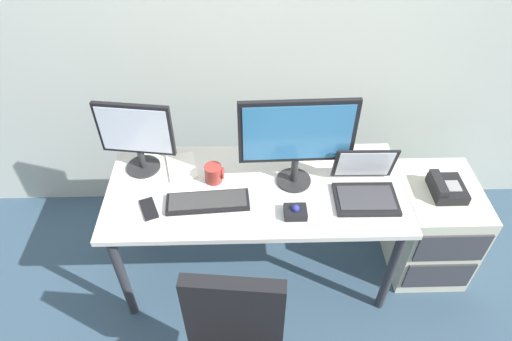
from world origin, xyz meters
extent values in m
plane|color=#334B60|center=(0.00, 0.00, 0.00)|extent=(8.00, 8.00, 0.00)
cube|color=#B5BDB3|center=(0.00, 0.69, 1.40)|extent=(6.00, 0.10, 2.80)
cube|color=silver|center=(0.00, 0.00, 0.69)|extent=(1.53, 0.67, 0.03)
cylinder|color=#2D2D33|center=(-0.71, -0.28, 0.34)|extent=(0.05, 0.05, 0.68)
cylinder|color=#2D2D33|center=(0.71, -0.28, 0.34)|extent=(0.05, 0.05, 0.68)
cylinder|color=#2D2D33|center=(-0.71, 0.28, 0.34)|extent=(0.05, 0.05, 0.68)
cylinder|color=#2D2D33|center=(0.71, 0.28, 0.34)|extent=(0.05, 0.05, 0.68)
cube|color=beige|center=(1.03, 0.06, 0.30)|extent=(0.42, 0.52, 0.60)
cube|color=#38383D|center=(1.03, -0.21, 0.44)|extent=(0.38, 0.01, 0.21)
cube|color=#38383D|center=(1.03, -0.21, 0.18)|extent=(0.38, 0.01, 0.21)
cube|color=black|center=(1.03, 0.04, 0.63)|extent=(0.17, 0.20, 0.06)
cube|color=black|center=(0.97, 0.04, 0.68)|extent=(0.05, 0.18, 0.04)
cube|color=gray|center=(1.05, 0.03, 0.66)|extent=(0.07, 0.08, 0.01)
cube|color=black|center=(-0.11, -0.71, 0.72)|extent=(0.40, 0.10, 0.42)
cylinder|color=#262628|center=(0.20, 0.04, 0.71)|extent=(0.18, 0.18, 0.01)
cylinder|color=#262628|center=(0.20, 0.04, 0.79)|extent=(0.04, 0.04, 0.14)
cube|color=black|center=(0.20, 0.04, 1.03)|extent=(0.56, 0.04, 0.35)
cube|color=teal|center=(0.20, 0.03, 1.03)|extent=(0.52, 0.02, 0.31)
cylinder|color=#262628|center=(-0.60, 0.17, 0.71)|extent=(0.18, 0.18, 0.01)
cylinder|color=#262628|center=(-0.60, 0.17, 0.77)|extent=(0.04, 0.04, 0.10)
cube|color=black|center=(-0.60, 0.17, 0.97)|extent=(0.39, 0.08, 0.30)
cube|color=silver|center=(-0.60, 0.15, 0.97)|extent=(0.35, 0.06, 0.26)
cube|color=black|center=(-0.24, -0.11, 0.72)|extent=(0.42, 0.16, 0.02)
cube|color=#353535|center=(-0.24, -0.11, 0.73)|extent=(0.39, 0.14, 0.01)
cube|color=black|center=(0.55, -0.11, 0.72)|extent=(0.31, 0.22, 0.02)
cube|color=#38383D|center=(0.55, -0.11, 0.73)|extent=(0.28, 0.17, 0.00)
cube|color=black|center=(0.55, 0.03, 0.83)|extent=(0.31, 0.07, 0.22)
cube|color=silver|center=(0.55, 0.02, 0.83)|extent=(0.27, 0.05, 0.19)
cube|color=black|center=(0.18, -0.19, 0.73)|extent=(0.11, 0.09, 0.04)
sphere|color=navy|center=(0.18, -0.19, 0.75)|extent=(0.04, 0.04, 0.04)
cylinder|color=maroon|center=(-0.22, 0.06, 0.75)|extent=(0.09, 0.09, 0.10)
torus|color=#A4312C|center=(-0.17, 0.06, 0.76)|extent=(0.01, 0.06, 0.06)
cube|color=white|center=(-0.40, 0.16, 0.71)|extent=(0.19, 0.24, 0.01)
cube|color=black|center=(-0.53, -0.14, 0.71)|extent=(0.12, 0.16, 0.01)
camera|label=1|loc=(-0.04, -1.61, 2.33)|focal=31.17mm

